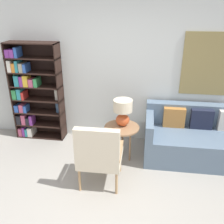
% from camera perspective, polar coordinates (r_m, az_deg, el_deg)
% --- Properties ---
extents(ground_plane, '(14.00, 14.00, 0.00)m').
position_cam_1_polar(ground_plane, '(3.35, -4.76, -22.65)').
color(ground_plane, '#9E998E').
extents(wall_back, '(6.40, 0.08, 2.70)m').
position_cam_1_polar(wall_back, '(4.43, 0.65, 9.91)').
color(wall_back, silver).
rests_on(wall_back, ground_plane).
extents(bookshelf, '(0.92, 0.30, 1.80)m').
position_cam_1_polar(bookshelf, '(4.84, -17.93, 4.06)').
color(bookshelf, black).
rests_on(bookshelf, ground_plane).
extents(armchair, '(0.61, 0.59, 0.98)m').
position_cam_1_polar(armchair, '(3.42, -3.00, -9.42)').
color(armchair, tan).
rests_on(armchair, ground_plane).
extents(couch, '(1.84, 0.91, 0.84)m').
position_cam_1_polar(couch, '(4.44, 19.57, -5.85)').
color(couch, slate).
rests_on(couch, ground_plane).
extents(side_table, '(0.57, 0.57, 0.57)m').
position_cam_1_polar(side_table, '(4.07, 2.24, -4.11)').
color(side_table, '#99704C').
rests_on(side_table, ground_plane).
extents(table_lamp, '(0.30, 0.30, 0.44)m').
position_cam_1_polar(table_lamp, '(3.98, 2.48, 0.28)').
color(table_lamp, '#C65128').
rests_on(table_lamp, side_table).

